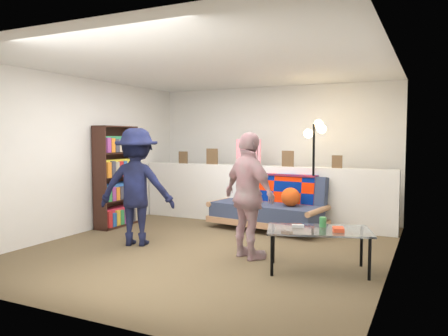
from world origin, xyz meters
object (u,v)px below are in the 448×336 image
Objects in this scene: coffee_table at (319,232)px; person_left at (137,187)px; futon_sofa at (270,207)px; bookshelf at (116,180)px; floor_lamp at (315,152)px; person_right at (249,196)px.

coffee_table is 2.58m from person_left.
coffee_table is at bearing -56.09° from futon_sofa.
person_left is (-2.55, 0.10, 0.37)m from coffee_table.
floor_lamp reaches higher than bookshelf.
floor_lamp is at bearing 105.51° from coffee_table.
floor_lamp reaches higher than futon_sofa.
coffee_table is at bearing -15.06° from bookshelf.
bookshelf is at bearing 164.94° from coffee_table.
bookshelf is at bearing -159.92° from futon_sofa.
futon_sofa is at bearing 123.91° from coffee_table.
floor_lamp is 1.09× the size of person_left.
person_right reaches higher than coffee_table.
coffee_table is 0.71× the size of floor_lamp.
person_left reaches higher than coffee_table.
bookshelf is 2.86m from person_right.
person_right is at bearing -100.19° from floor_lamp.
bookshelf is 1.38m from person_left.
person_left is 1.04× the size of person_right.
futon_sofa is 2.57m from bookshelf.
floor_lamp is (3.07, 1.04, 0.47)m from bookshelf.
futon_sofa is 1.16× the size of bookshelf.
floor_lamp is at bearing -156.08° from person_left.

